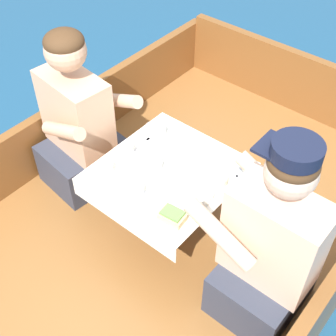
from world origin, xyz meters
name	(u,v)px	position (x,y,z in m)	size (l,w,h in m)	color
ground_plane	(166,262)	(0.00, 0.00, 0.00)	(60.00, 60.00, 0.00)	navy
boat_deck	(166,246)	(0.00, 0.00, 0.17)	(1.85, 2.90, 0.33)	brown
gunwale_port	(53,135)	(-0.89, 0.00, 0.52)	(0.06, 2.90, 0.37)	brown
gunwale_starboard	(322,305)	(0.89, 0.00, 0.52)	(0.06, 2.90, 0.37)	brown
bow_coaming	(298,82)	(0.00, 1.42, 0.55)	(1.73, 0.06, 0.43)	brown
cockpit_table	(168,178)	(0.00, 0.02, 0.71)	(0.64, 0.67, 0.43)	#B2B2B7
person_port	(79,126)	(-0.62, 0.00, 0.73)	(0.56, 0.49, 0.97)	#333847
person_starboard	(270,250)	(0.62, -0.05, 0.74)	(0.52, 0.44, 1.01)	#333847
plate_sandwich	(172,220)	(0.21, -0.20, 0.76)	(0.17, 0.17, 0.01)	silver
plate_bread	(195,153)	(0.03, 0.21, 0.76)	(0.22, 0.22, 0.01)	silver
sandwich	(172,216)	(0.21, -0.20, 0.79)	(0.12, 0.09, 0.05)	#E0BC7F
bowl_port_near	(128,190)	(-0.05, -0.21, 0.78)	(0.15, 0.15, 0.04)	silver
bowl_starboard_near	(155,130)	(-0.23, 0.20, 0.78)	(0.11, 0.11, 0.04)	silver
bowl_center_far	(150,164)	(-0.08, -0.02, 0.78)	(0.12, 0.12, 0.04)	silver
bowl_port_far	(201,194)	(0.22, -0.01, 0.78)	(0.13, 0.13, 0.04)	silver
coffee_cup_port	(128,150)	(-0.23, -0.02, 0.79)	(0.09, 0.06, 0.06)	silver
coffee_cup_starboard	(106,168)	(-0.23, -0.17, 0.79)	(0.09, 0.07, 0.05)	silver
tin_can	(221,180)	(0.25, 0.11, 0.79)	(0.07, 0.07, 0.05)	silver
utensil_knife_starboard	(221,172)	(0.21, 0.18, 0.76)	(0.16, 0.07, 0.00)	silver
utensil_spoon_center	(229,152)	(0.16, 0.32, 0.76)	(0.17, 0.05, 0.01)	silver
utensil_spoon_starboard	(149,198)	(0.05, -0.17, 0.76)	(0.17, 0.06, 0.01)	silver
utensil_fork_starboard	(143,144)	(-0.23, 0.09, 0.76)	(0.02, 0.17, 0.00)	silver
utensil_fork_port	(242,167)	(0.26, 0.28, 0.76)	(0.06, 0.17, 0.00)	silver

